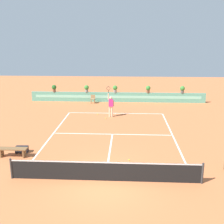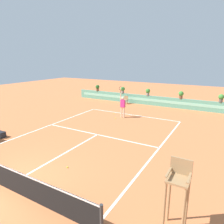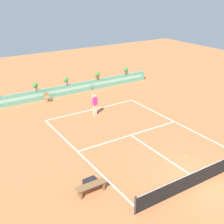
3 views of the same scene
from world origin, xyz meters
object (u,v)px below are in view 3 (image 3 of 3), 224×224
object	(u,v)px
gear_bag	(90,182)
tennis_ball_mid_court	(94,118)
potted_plant_right	(97,75)
potted_plant_centre	(66,81)
tennis_player	(95,103)
tennis_ball_by_sideline	(78,115)
potted_plant_left	(35,86)
ball_kid_chair	(47,97)
bench_courtside	(91,187)
potted_plant_far_right	(126,70)
tennis_ball_near_baseline	(186,157)

from	to	relation	value
gear_bag	tennis_ball_mid_court	distance (m)	8.37
potted_plant_right	potted_plant_centre	bearing A→B (deg)	180.00
tennis_player	tennis_ball_by_sideline	bearing A→B (deg)	152.22
gear_bag	tennis_player	distance (m)	9.10
potted_plant_left	gear_bag	bearing A→B (deg)	-97.99
ball_kid_chair	potted_plant_left	bearing A→B (deg)	134.82
bench_courtside	potted_plant_right	xyz separation A→B (m)	(8.48, 13.99, 1.04)
tennis_player	tennis_ball_mid_court	bearing A→B (deg)	-123.65
tennis_ball_mid_court	tennis_ball_by_sideline	distance (m)	1.43
potted_plant_left	potted_plant_far_right	distance (m)	9.80
ball_kid_chair	tennis_player	bearing A→B (deg)	-66.71
ball_kid_chair	potted_plant_right	xyz separation A→B (m)	(5.61, 0.73, 0.93)
potted_plant_right	tennis_ball_by_sideline	bearing A→B (deg)	-133.00
tennis_player	potted_plant_centre	xyz separation A→B (m)	(0.12, 5.63, 0.36)
tennis_player	potted_plant_far_right	xyz separation A→B (m)	(6.97, 5.63, 0.36)
ball_kid_chair	bench_courtside	size ratio (longest dim) A/B	0.53
bench_courtside	tennis_ball_by_sideline	xyz separation A→B (m)	(3.80, 8.98, -0.34)
gear_bag	potted_plant_far_right	bearing A→B (deg)	48.85
tennis_player	gear_bag	bearing A→B (deg)	-121.36
bench_courtside	potted_plant_right	world-z (taller)	potted_plant_right
tennis_ball_by_sideline	potted_plant_right	bearing A→B (deg)	47.00
bench_courtside	tennis_ball_by_sideline	world-z (taller)	bench_courtside
gear_bag	tennis_player	xyz separation A→B (m)	(4.71, 7.73, 0.87)
tennis_player	potted_plant_centre	size ratio (longest dim) A/B	3.57
tennis_player	tennis_ball_near_baseline	size ratio (longest dim) A/B	38.01
gear_bag	potted_plant_left	world-z (taller)	potted_plant_left
gear_bag	tennis_ball_mid_court	xyz separation A→B (m)	(4.33, 7.16, -0.15)
tennis_ball_mid_court	potted_plant_far_right	size ratio (longest dim) A/B	0.09
potted_plant_left	tennis_ball_near_baseline	bearing A→B (deg)	-72.97
bench_courtside	potted_plant_centre	bearing A→B (deg)	70.00
ball_kid_chair	tennis_ball_mid_court	size ratio (longest dim) A/B	12.50
tennis_ball_mid_court	potted_plant_left	size ratio (longest dim) A/B	0.09
tennis_ball_near_baseline	potted_plant_far_right	world-z (taller)	potted_plant_far_right
tennis_ball_by_sideline	gear_bag	bearing A→B (deg)	-112.98
ball_kid_chair	gear_bag	distance (m)	12.90
ball_kid_chair	potted_plant_right	world-z (taller)	potted_plant_right
gear_bag	ball_kid_chair	bearing A→B (deg)	78.35
tennis_player	potted_plant_right	distance (m)	6.64
gear_bag	tennis_ball_near_baseline	bearing A→B (deg)	-6.98
tennis_ball_mid_court	potted_plant_centre	world-z (taller)	potted_plant_centre
tennis_player	tennis_ball_near_baseline	distance (m)	8.68
potted_plant_far_right	gear_bag	bearing A→B (deg)	-131.15
gear_bag	tennis_ball_near_baseline	xyz separation A→B (m)	(6.20, -0.76, -0.15)
potted_plant_far_right	ball_kid_chair	bearing A→B (deg)	-175.39
potted_plant_left	potted_plant_far_right	size ratio (longest dim) A/B	1.00
tennis_ball_near_baseline	potted_plant_centre	xyz separation A→B (m)	(-1.37, 14.12, 1.38)
potted_plant_left	potted_plant_right	distance (m)	6.34
gear_bag	potted_plant_far_right	size ratio (longest dim) A/B	0.97
ball_kid_chair	potted_plant_left	xyz separation A→B (m)	(-0.73, 0.73, 0.93)
tennis_ball_mid_court	tennis_ball_by_sideline	world-z (taller)	same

